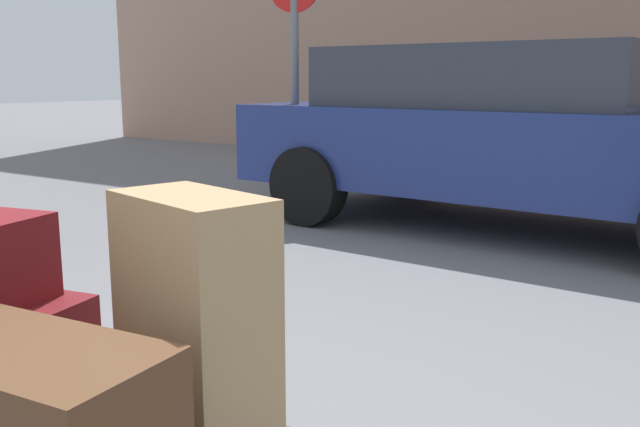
{
  "coord_description": "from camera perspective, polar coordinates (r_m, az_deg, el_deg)",
  "views": [
    {
      "loc": [
        1.44,
        -0.91,
        1.18
      ],
      "look_at": [
        0.0,
        1.2,
        0.69
      ],
      "focal_mm": 39.75,
      "sensor_mm": 36.0,
      "label": 1
    }
  ],
  "objects": [
    {
      "name": "no_parking_sign",
      "position": [
        6.14,
        -2.05,
        12.7
      ],
      "size": [
        0.5,
        0.09,
        2.22
      ],
      "color": "slate",
      "rests_on": "ground_plane"
    },
    {
      "name": "duffel_bag_brown_front_right",
      "position": [
        1.55,
        -23.34,
        -15.5
      ],
      "size": [
        0.67,
        0.36,
        0.35
      ],
      "primitive_type": "cube",
      "rotation": [
        0.0,
        0.0,
        0.11
      ],
      "color": "#51331E",
      "rests_on": "luggage_cart"
    },
    {
      "name": "suitcase_tan_front_left",
      "position": [
        1.69,
        -10.03,
        -8.24
      ],
      "size": [
        0.43,
        0.3,
        0.58
      ],
      "primitive_type": "cube",
      "rotation": [
        0.0,
        0.0,
        -0.23
      ],
      "color": "#9E7F56",
      "rests_on": "luggage_cart"
    },
    {
      "name": "parked_car",
      "position": [
        5.77,
        15.17,
        6.31
      ],
      "size": [
        4.36,
        2.04,
        1.42
      ],
      "color": "navy",
      "rests_on": "ground_plane"
    }
  ]
}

